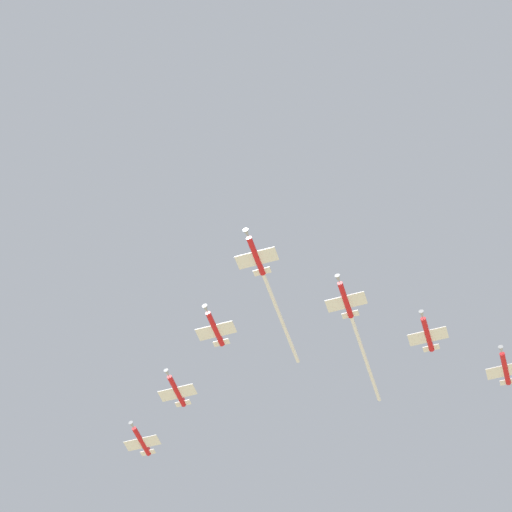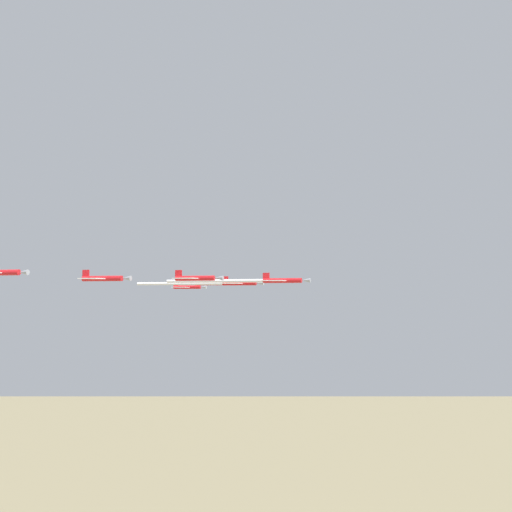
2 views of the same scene
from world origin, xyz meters
The scene contains 7 objects.
jet_lead centered at (10.07, 10.63, 170.21)m, with size 41.45×12.58×2.79m.
jet_port_inner centered at (31.60, -1.25, 169.81)m, with size 41.94×12.68×2.79m.
jet_starboard_inner centered at (16.11, 28.41, 170.61)m, with size 13.49×10.08×2.79m.
jet_port_outer centered at (42.60, -15.39, 170.12)m, with size 13.49×10.08×2.79m.
jet_starboard_outer centered at (29.09, 47.69, 170.31)m, with size 13.49×10.08×2.79m.
jet_center_rear centered at (61.64, -27.81, 169.04)m, with size 13.49×10.08×2.79m.
jet_port_trail centered at (41.38, 66.81, 171.38)m, with size 13.49×10.08×2.79m.
Camera 1 is at (-109.79, -54.76, 1.86)m, focal length 65.90 mm.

